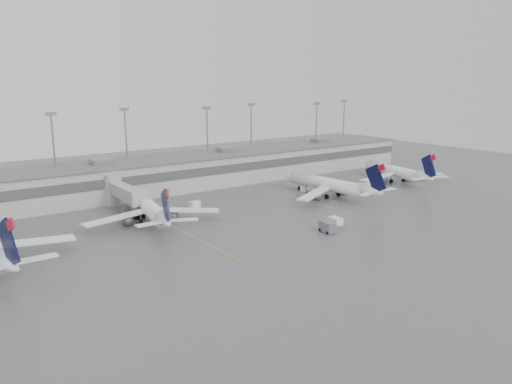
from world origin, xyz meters
TOP-DOWN VIEW (x-y plane):
  - ground at (0.00, 0.00)m, footprint 260.00×260.00m
  - terminal at (-0.01, 57.98)m, footprint 152.00×17.00m
  - light_masts at (0.00, 63.75)m, footprint 142.40×8.00m
  - jet_bridge_right at (-20.50, 45.72)m, footprint 4.00×17.20m
  - stand_markings at (-0.00, 24.00)m, footprint 105.25×40.00m
  - jet_mid_left at (-19.85, 31.70)m, footprint 26.33×29.80m
  - jet_mid_right at (24.33, 26.53)m, footprint 27.76×31.21m
  - jet_far_right at (51.59, 28.99)m, footprint 26.12×29.62m
  - baggage_tug at (7.25, 7.90)m, footprint 2.36×3.35m
  - baggage_cart at (4.05, 6.70)m, footprint 2.18×3.39m
  - gse_uld_b at (-7.42, 36.40)m, footprint 2.44×1.80m
  - gse_uld_c at (23.75, 35.38)m, footprint 2.53×2.09m
  - gse_loader at (-21.80, 39.67)m, footprint 2.62×3.31m
  - cone_b at (-21.00, 38.40)m, footprint 0.49×0.49m
  - cone_c at (18.32, 31.85)m, footprint 0.47×0.47m
  - cone_d at (47.86, 37.99)m, footprint 0.41×0.41m

SIDE VIEW (x-z plane):
  - ground at x=0.00m, z-range 0.00..0.00m
  - stand_markings at x=0.00m, z-range 0.00..0.01m
  - cone_d at x=47.86m, z-range 0.00..0.66m
  - cone_c at x=18.32m, z-range 0.00..0.75m
  - cone_b at x=-21.00m, z-range 0.00..0.78m
  - gse_uld_c at x=23.75m, z-range 0.00..1.53m
  - baggage_tug at x=7.25m, z-range -0.22..1.81m
  - gse_uld_b at x=-7.42m, z-range 0.00..1.60m
  - gse_loader at x=-21.80m, z-range 0.00..1.80m
  - baggage_cart at x=4.05m, z-range 0.04..2.11m
  - jet_mid_left at x=-19.85m, z-range -1.84..7.89m
  - jet_far_right at x=51.59m, z-range -1.84..7.89m
  - jet_mid_right at x=24.33m, z-range -1.91..8.18m
  - jet_bridge_right at x=-20.50m, z-range 0.37..7.37m
  - terminal at x=-0.01m, z-range -0.55..8.90m
  - light_masts at x=0.00m, z-range 1.73..22.33m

